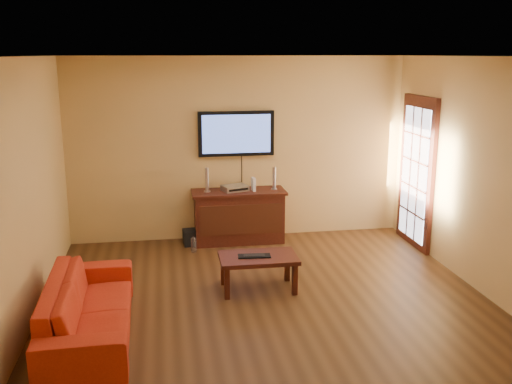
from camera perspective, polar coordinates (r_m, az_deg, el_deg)
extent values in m
plane|color=#3A2210|center=(6.50, 1.36, -11.13)|extent=(5.00, 5.00, 0.00)
plane|color=tan|center=(8.48, -1.74, 4.33)|extent=(5.00, 0.00, 5.00)
plane|color=tan|center=(6.12, -22.24, -0.37)|extent=(0.00, 5.00, 5.00)
plane|color=tan|center=(6.97, 22.07, 1.26)|extent=(0.00, 5.00, 5.00)
plane|color=white|center=(5.90, 1.51, 13.41)|extent=(5.00, 5.00, 0.00)
cube|color=#33110B|center=(8.47, 15.76, 1.74)|extent=(0.06, 1.02, 2.22)
cube|color=white|center=(8.46, 15.54, 1.73)|extent=(0.01, 0.79, 1.89)
cube|color=#33110B|center=(8.44, -1.73, -2.56)|extent=(1.29, 0.48, 0.74)
cube|color=black|center=(8.20, -1.50, -2.79)|extent=(1.19, 0.02, 0.44)
cube|color=#33110B|center=(8.34, -1.75, 0.00)|extent=(1.37, 0.52, 0.04)
cube|color=black|center=(8.40, -1.99, 5.86)|extent=(1.12, 0.07, 0.66)
cube|color=#4964BE|center=(8.36, -1.96, 5.82)|extent=(1.01, 0.01, 0.56)
cube|color=#33110B|center=(6.73, 0.23, -6.61)|extent=(0.91, 0.55, 0.05)
cube|color=#33110B|center=(6.56, -2.92, -9.14)|extent=(0.06, 0.06, 0.37)
cube|color=#33110B|center=(6.68, 3.90, -8.73)|extent=(0.06, 0.06, 0.37)
cube|color=#33110B|center=(6.95, -3.30, -7.80)|extent=(0.06, 0.06, 0.37)
cube|color=#33110B|center=(7.06, 3.14, -7.44)|extent=(0.06, 0.06, 0.37)
imported|color=red|center=(5.91, -16.42, -10.16)|extent=(0.64, 2.03, 0.79)
cylinder|color=silver|center=(8.29, -4.90, 0.06)|extent=(0.10, 0.10, 0.01)
cylinder|color=silver|center=(8.25, -4.92, 1.26)|extent=(0.05, 0.05, 0.34)
cylinder|color=silver|center=(8.42, 1.82, 0.31)|extent=(0.09, 0.09, 0.01)
cylinder|color=silver|center=(8.38, 1.83, 1.42)|extent=(0.05, 0.05, 0.32)
cube|color=silver|center=(8.33, -2.14, 0.41)|extent=(0.42, 0.35, 0.08)
cube|color=white|center=(8.31, -0.25, 0.78)|extent=(0.05, 0.14, 0.19)
cube|color=black|center=(8.41, -6.49, -4.52)|extent=(0.25, 0.25, 0.23)
cylinder|color=white|center=(8.11, -6.25, -5.32)|extent=(0.08, 0.08, 0.20)
sphere|color=white|center=(8.07, -6.27, -4.60)|extent=(0.04, 0.04, 0.04)
cube|color=black|center=(6.69, -0.17, -6.42)|extent=(0.39, 0.17, 0.02)
cube|color=black|center=(6.69, -0.17, -6.33)|extent=(0.25, 0.12, 0.01)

